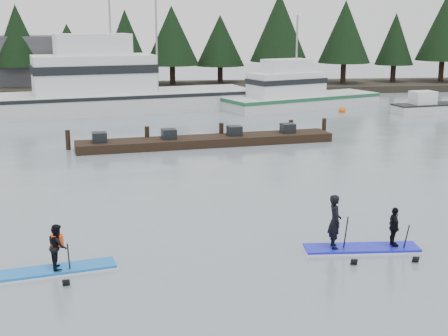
{
  "coord_description": "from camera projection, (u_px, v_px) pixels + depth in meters",
  "views": [
    {
      "loc": [
        -2.68,
        -15.91,
        6.32
      ],
      "look_at": [
        0.0,
        6.0,
        1.1
      ],
      "focal_mm": 50.0,
      "sensor_mm": 36.0,
      "label": 1
    }
  ],
  "objects": [
    {
      "name": "skiff",
      "position": [
        432.0,
        108.0,
        43.79
      ],
      "size": [
        5.93,
        2.72,
        0.67
      ],
      "primitive_type": "cube",
      "rotation": [
        0.0,
        0.0,
        0.18
      ],
      "color": "silver",
      "rests_on": "ground"
    },
    {
      "name": "treeline",
      "position": [
        177.0,
        91.0,
        57.71
      ],
      "size": [
        60.0,
        4.0,
        8.0
      ],
      "primitive_type": null,
      "color": "black",
      "rests_on": "ground"
    },
    {
      "name": "buoy_c",
      "position": [
        342.0,
        112.0,
        44.23
      ],
      "size": [
        0.5,
        0.5,
        0.5
      ],
      "primitive_type": "sphere",
      "color": "#F55C0C",
      "rests_on": "ground"
    },
    {
      "name": "waterfront_building",
      "position": [
        23.0,
        63.0,
        57.41
      ],
      "size": [
        18.0,
        6.0,
        5.0
      ],
      "primitive_type": "cube",
      "color": "#4C4C51",
      "rests_on": "ground"
    },
    {
      "name": "paddleboard_solo",
      "position": [
        58.0,
        256.0,
        16.01
      ],
      "size": [
        2.98,
        1.33,
        1.78
      ],
      "rotation": [
        0.0,
        0.0,
        0.22
      ],
      "color": "blue",
      "rests_on": "ground"
    },
    {
      "name": "ground",
      "position": [
        250.0,
        257.0,
        17.14
      ],
      "size": [
        160.0,
        160.0,
        0.0
      ],
      "primitive_type": "plane",
      "color": "gray",
      "rests_on": "ground"
    },
    {
      "name": "far_shore",
      "position": [
        177.0,
        88.0,
        57.64
      ],
      "size": [
        70.0,
        8.0,
        0.6
      ],
      "primitive_type": "cube",
      "color": "#2D281E",
      "rests_on": "ground"
    },
    {
      "name": "fishing_boat_large",
      "position": [
        118.0,
        100.0,
        44.83
      ],
      "size": [
        19.06,
        9.19,
        10.29
      ],
      "rotation": [
        0.0,
        0.0,
        0.23
      ],
      "color": "silver",
      "rests_on": "ground"
    },
    {
      "name": "paddleboard_duo",
      "position": [
        360.0,
        232.0,
        17.47
      ],
      "size": [
        3.26,
        1.18,
        2.16
      ],
      "rotation": [
        0.0,
        0.0,
        -0.06
      ],
      "color": "#161DD5",
      "rests_on": "ground"
    },
    {
      "name": "floating_dock",
      "position": [
        207.0,
        141.0,
        32.44
      ],
      "size": [
        13.53,
        3.84,
        0.45
      ],
      "primitive_type": "cube",
      "rotation": [
        0.0,
        0.0,
        0.16
      ],
      "color": "black",
      "rests_on": "ground"
    },
    {
      "name": "fishing_boat_medium",
      "position": [
        298.0,
        101.0,
        46.28
      ],
      "size": [
        12.49,
        7.85,
        7.53
      ],
      "rotation": [
        0.0,
        0.0,
        0.4
      ],
      "color": "silver",
      "rests_on": "ground"
    }
  ]
}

